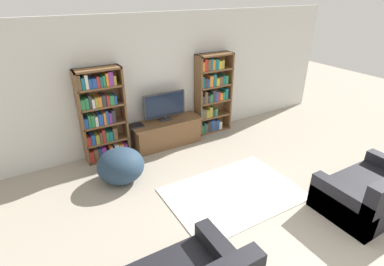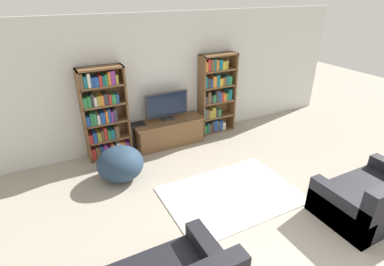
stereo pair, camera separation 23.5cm
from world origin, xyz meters
name	(u,v)px [view 1 (the left image)]	position (x,y,z in m)	size (l,w,h in m)	color
wall_back	(159,81)	(0.00, 4.23, 1.30)	(8.80, 0.06, 2.60)	silver
bookshelf_left	(102,117)	(-1.26, 4.05, 0.85)	(0.82, 0.30, 1.76)	brown
bookshelf_right	(211,94)	(1.17, 4.05, 0.87)	(0.82, 0.30, 1.76)	brown
tv_stand	(167,133)	(-0.01, 3.92, 0.27)	(1.47, 0.50, 0.54)	brown
television	(165,106)	(-0.01, 3.97, 0.85)	(0.89, 0.16, 0.58)	#2D2D33
laptop	(136,125)	(-0.64, 3.99, 0.56)	(0.28, 0.22, 0.03)	#28282D
area_rug	(233,193)	(0.17, 1.86, 0.01)	(2.09, 1.46, 0.02)	white
couch_right_sofa	(372,193)	(1.73, 0.57, 0.27)	(1.50, 0.95, 0.83)	black
beanbag_ottoman	(121,166)	(-1.25, 3.13, 0.29)	(0.79, 0.79, 0.59)	#23384C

